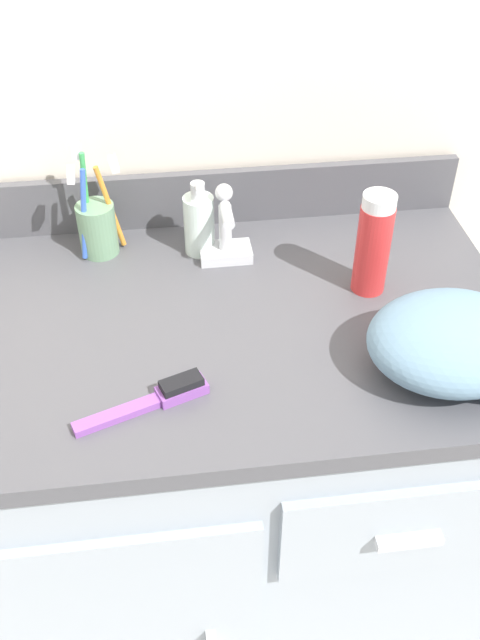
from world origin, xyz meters
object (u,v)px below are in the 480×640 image
object	(u,v)px
soap_dispenser	(199,223)
toothbrush_cup	(97,225)
shaving_cream_can	(373,244)
hand_towel	(461,345)
hairbrush	(160,397)

from	to	relation	value
soap_dispenser	toothbrush_cup	bearing A→B (deg)	173.41
soap_dispenser	shaving_cream_can	world-z (taller)	shaving_cream_can
toothbrush_cup	hand_towel	xyz separation A→B (m)	(0.52, -0.37, -0.01)
toothbrush_cup	hairbrush	size ratio (longest dim) A/B	1.06
hairbrush	hand_towel	world-z (taller)	hand_towel
toothbrush_cup	shaving_cream_can	world-z (taller)	toothbrush_cup
soap_dispenser	shaving_cream_can	xyz separation A→B (m)	(0.27, -0.14, 0.03)
hand_towel	shaving_cream_can	bearing A→B (deg)	109.51
soap_dispenser	hairbrush	distance (m)	0.37
shaving_cream_can	hand_towel	world-z (taller)	shaving_cream_can
toothbrush_cup	soap_dispenser	world-z (taller)	toothbrush_cup
soap_dispenser	hand_towel	world-z (taller)	soap_dispenser
shaving_cream_can	hand_towel	bearing A→B (deg)	-70.49
toothbrush_cup	shaving_cream_can	distance (m)	0.47
shaving_cream_can	soap_dispenser	bearing A→B (deg)	151.63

